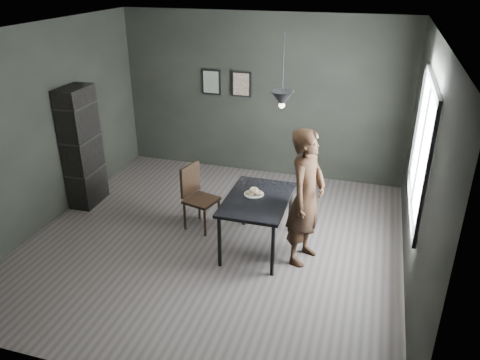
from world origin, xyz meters
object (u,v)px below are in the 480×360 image
(cafe_table, at_px, (257,203))
(wood_chair, at_px, (196,193))
(woman, at_px, (306,198))
(pendant_lamp, at_px, (282,99))
(shelf_unit, at_px, (82,147))
(white_plate, at_px, (254,195))

(cafe_table, height_order, wood_chair, wood_chair)
(cafe_table, distance_m, woman, 0.67)
(pendant_lamp, bearing_deg, woman, -24.10)
(woman, bearing_deg, shelf_unit, 96.94)
(white_plate, xyz_separation_m, shelf_unit, (-2.86, 0.45, 0.18))
(shelf_unit, bearing_deg, white_plate, -11.01)
(cafe_table, height_order, woman, woman)
(white_plate, distance_m, wood_chair, 0.97)
(cafe_table, relative_size, wood_chair, 1.27)
(white_plate, height_order, shelf_unit, shelf_unit)
(woman, distance_m, wood_chair, 1.69)
(wood_chair, distance_m, pendant_lamp, 1.96)
(cafe_table, relative_size, shelf_unit, 0.64)
(wood_chair, bearing_deg, woman, 1.42)
(woman, xyz_separation_m, wood_chair, (-1.61, 0.38, -0.35))
(cafe_table, xyz_separation_m, woman, (0.63, -0.07, 0.21))
(shelf_unit, xyz_separation_m, pendant_lamp, (3.17, -0.42, 1.12))
(wood_chair, bearing_deg, pendant_lamp, 5.02)
(shelf_unit, distance_m, pendant_lamp, 3.39)
(cafe_table, relative_size, woman, 0.68)
(white_plate, xyz_separation_m, woman, (0.70, -0.14, 0.13))
(white_plate, xyz_separation_m, wood_chair, (-0.91, 0.25, -0.22))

